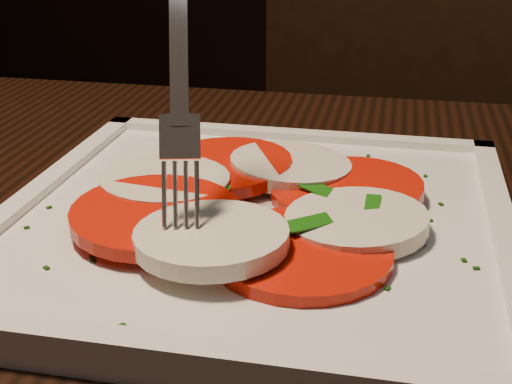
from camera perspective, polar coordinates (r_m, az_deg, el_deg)
The scene contains 4 objects.
chair at distance 1.14m, azimuth 7.88°, elevation 1.34°, with size 0.50×0.50×0.93m.
plate at distance 0.45m, azimuth 0.00°, elevation -2.63°, with size 0.31×0.31×0.01m, color white.
caprese_salad at distance 0.44m, azimuth -0.01°, elevation -0.75°, with size 0.27×0.27×0.02m.
fork at distance 0.42m, azimuth -6.10°, elevation 12.04°, with size 0.04×0.10×0.18m, color white, non-canonical shape.
Camera 1 is at (0.07, -0.27, 0.95)m, focal length 50.00 mm.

